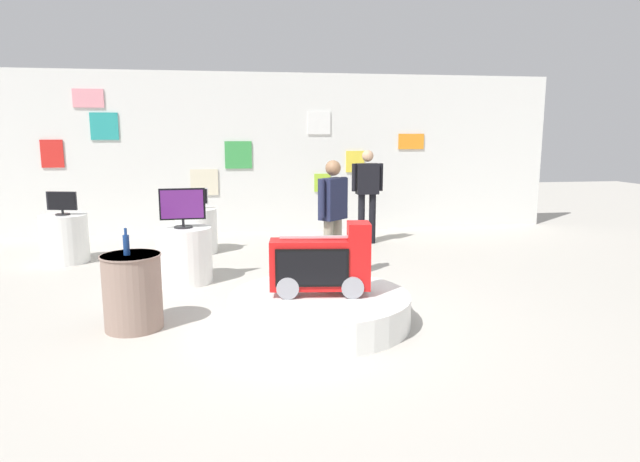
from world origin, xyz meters
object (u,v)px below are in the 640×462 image
novelty_firetruck_tv (322,266)px  bottle_on_side_table (126,244)px  tv_on_right_rear (195,198)px  tv_on_left_rear (182,206)px  shopper_browsing_near_truck (367,189)px  side_table_round (133,291)px  shopper_browsing_rear (333,211)px  main_display_pedestal (320,309)px  display_pedestal_right_rear (197,231)px  display_pedestal_left_rear (185,255)px  tv_on_center_rear (62,203)px  display_pedestal_center_rear (65,239)px

novelty_firetruck_tv → bottle_on_side_table: 1.92m
tv_on_right_rear → bottle_on_side_table: tv_on_right_rear is taller
novelty_firetruck_tv → tv_on_right_rear: tv_on_right_rear is taller
tv_on_left_rear → tv_on_right_rear: (0.05, 1.84, -0.10)m
shopper_browsing_near_truck → tv_on_right_rear: bearing=-173.6°
side_table_round → shopper_browsing_rear: 2.78m
side_table_round → bottle_on_side_table: 0.48m
main_display_pedestal → novelty_firetruck_tv: 0.46m
display_pedestal_right_rear → side_table_round: size_ratio=0.96×
main_display_pedestal → display_pedestal_left_rear: display_pedestal_left_rear is taller
tv_on_center_rear → display_pedestal_right_rear: (1.92, 0.39, -0.55)m
tv_on_center_rear → shopper_browsing_near_truck: bearing=8.4°
tv_on_center_rear → shopper_browsing_near_truck: 4.89m
display_pedestal_left_rear → shopper_browsing_rear: (1.92, -0.21, 0.56)m
display_pedestal_left_rear → shopper_browsing_rear: size_ratio=0.46×
side_table_round → shopper_browsing_near_truck: 5.13m
display_pedestal_right_rear → side_table_round: side_table_round is taller
bottle_on_side_table → shopper_browsing_rear: 2.76m
tv_on_left_rear → bottle_on_side_table: tv_on_left_rear is taller
novelty_firetruck_tv → display_pedestal_left_rear: 2.42m
side_table_round → bottle_on_side_table: size_ratio=2.83×
novelty_firetruck_tv → display_pedestal_center_rear: 4.75m
tv_on_right_rear → display_pedestal_right_rear: bearing=93.2°
bottle_on_side_table → shopper_browsing_rear: size_ratio=0.17×
display_pedestal_center_rear → shopper_browsing_rear: size_ratio=0.46×
tv_on_center_rear → bottle_on_side_table: 3.50m
bottle_on_side_table → main_display_pedestal: bearing=-4.5°
display_pedestal_right_rear → side_table_round: 3.57m
display_pedestal_right_rear → tv_on_right_rear: bearing=-86.8°
tv_on_right_rear → shopper_browsing_near_truck: bearing=6.4°
main_display_pedestal → tv_on_right_rear: bearing=111.2°
novelty_firetruck_tv → display_pedestal_center_rear: size_ratio=1.42×
shopper_browsing_near_truck → display_pedestal_right_rear: bearing=-173.7°
main_display_pedestal → tv_on_right_rear: 4.04m
display_pedestal_center_rear → display_pedestal_right_rear: bearing=11.4°
side_table_round → display_pedestal_right_rear: bearing=83.4°
shopper_browsing_rear → shopper_browsing_near_truck: bearing=66.2°
shopper_browsing_near_truck → novelty_firetruck_tv: bearing=-110.0°
tv_on_right_rear → bottle_on_side_table: size_ratio=1.52×
display_pedestal_left_rear → shopper_browsing_rear: 2.01m
novelty_firetruck_tv → tv_on_right_rear: 4.00m
tv_on_center_rear → side_table_round: tv_on_center_rear is taller
main_display_pedestal → tv_on_left_rear: (-1.48, 1.87, 0.85)m
tv_on_left_rear → shopper_browsing_rear: size_ratio=0.36×
main_display_pedestal → display_pedestal_left_rear: (-1.48, 1.87, 0.21)m
tv_on_center_rear → tv_on_left_rear: bearing=-37.7°
tv_on_left_rear → tv_on_center_rear: tv_on_left_rear is taller
tv_on_center_rear → shopper_browsing_rear: 4.14m
main_display_pedestal → novelty_firetruck_tv: novelty_firetruck_tv is taller
tv_on_left_rear → side_table_round: tv_on_left_rear is taller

